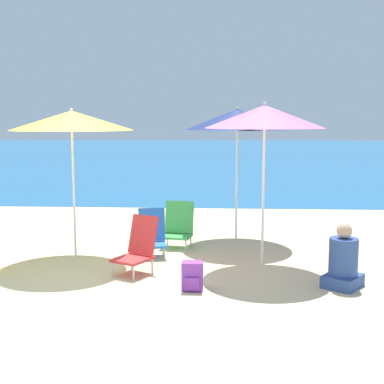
% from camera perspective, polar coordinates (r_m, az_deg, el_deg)
% --- Properties ---
extents(ground_plane, '(60.00, 60.00, 0.00)m').
position_cam_1_polar(ground_plane, '(7.40, -11.64, -9.18)').
color(ground_plane, beige).
extents(sea_water, '(60.00, 40.00, 0.01)m').
position_cam_1_polar(sea_water, '(32.79, -0.04, 4.13)').
color(sea_water, '#23669E').
rests_on(sea_water, ground).
extents(beach_umbrella_navy, '(1.80, 1.80, 2.35)m').
position_cam_1_polar(beach_umbrella_navy, '(9.30, 4.85, 7.71)').
color(beach_umbrella_navy, white).
rests_on(beach_umbrella_navy, ground).
extents(beach_umbrella_yellow, '(1.84, 1.84, 2.30)m').
position_cam_1_polar(beach_umbrella_yellow, '(8.26, -12.72, 7.43)').
color(beach_umbrella_yellow, white).
rests_on(beach_umbrella_yellow, ground).
extents(beach_umbrella_pink, '(1.70, 1.70, 2.37)m').
position_cam_1_polar(beach_umbrella_pink, '(7.67, 7.75, 7.95)').
color(beach_umbrella_pink, white).
rests_on(beach_umbrella_pink, ground).
extents(beach_chair_blue, '(0.50, 0.58, 0.74)m').
position_cam_1_polar(beach_chair_blue, '(8.44, -4.28, -4.48)').
color(beach_chair_blue, silver).
rests_on(beach_chair_blue, ground).
extents(beach_chair_red, '(0.66, 0.72, 0.79)m').
position_cam_1_polar(beach_chair_red, '(7.53, -5.78, -5.82)').
color(beach_chair_red, silver).
rests_on(beach_chair_red, ground).
extents(beach_chair_green, '(0.56, 0.55, 0.76)m').
position_cam_1_polar(beach_chair_green, '(9.01, -1.50, -3.59)').
color(beach_chair_green, silver).
rests_on(beach_chair_green, ground).
extents(person_seated_near, '(0.61, 0.62, 0.84)m').
position_cam_1_polar(person_seated_near, '(7.14, 15.83, -7.20)').
color(person_seated_near, '#334C8C').
rests_on(person_seated_near, ground).
extents(backpack_purple, '(0.26, 0.23, 0.36)m').
position_cam_1_polar(backpack_purple, '(6.80, 0.04, -8.97)').
color(backpack_purple, purple).
rests_on(backpack_purple, ground).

